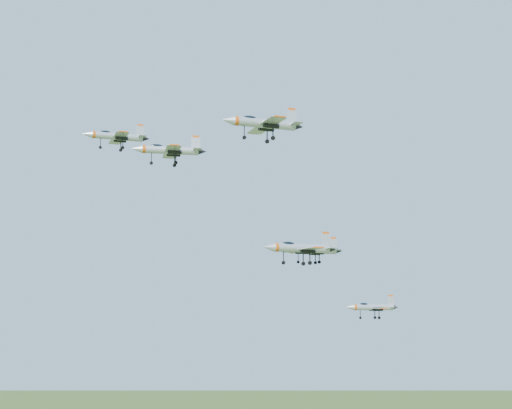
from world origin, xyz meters
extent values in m
cylinder|color=#AFB5BC|center=(-20.46, 13.72, 151.38)|extent=(9.57, 2.44, 1.37)
cone|color=#AFB5BC|center=(-26.11, 13.08, 151.38)|extent=(2.04, 1.58, 1.37)
cone|color=black|center=(-15.02, 14.35, 151.38)|extent=(1.60, 1.32, 1.16)
ellipsoid|color=black|center=(-22.76, 13.46, 151.90)|extent=(2.41, 1.24, 0.87)
cube|color=#AFB5BC|center=(-19.91, 10.82, 151.12)|extent=(2.93, 4.88, 0.15)
cube|color=#AFB5BC|center=(-20.58, 16.68, 151.12)|extent=(2.93, 4.88, 0.15)
cube|color=#AFB5BC|center=(-16.17, 14.22, 152.80)|extent=(1.58, 0.31, 2.21)
cube|color=#D1510E|center=(-16.17, 14.22, 153.96)|extent=(1.17, 0.28, 0.37)
cylinder|color=#AFB5BC|center=(-11.66, 2.44, 146.76)|extent=(9.88, 1.73, 1.42)
cone|color=#AFB5BC|center=(-17.56, 2.62, 146.76)|extent=(2.01, 1.48, 1.42)
cone|color=black|center=(-5.98, 2.26, 146.76)|extent=(1.57, 1.26, 1.21)
ellipsoid|color=black|center=(-14.06, 2.51, 147.29)|extent=(2.44, 1.10, 0.90)
cube|color=#AFB5BC|center=(-11.54, -0.63, 146.48)|extent=(2.66, 4.89, 0.15)
cube|color=#AFB5BC|center=(-11.34, 5.49, 146.48)|extent=(2.66, 4.89, 0.15)
cube|color=#AFB5BC|center=(-7.18, 2.30, 148.23)|extent=(1.64, 0.18, 2.30)
cube|color=#D1510E|center=(-7.18, 2.30, 149.44)|extent=(1.21, 0.19, 0.38)
cylinder|color=#AFB5BC|center=(0.34, -18.16, 147.14)|extent=(9.99, 2.61, 1.43)
cone|color=#AFB5BC|center=(-5.55, -18.88, 147.14)|extent=(2.14, 1.66, 1.43)
cone|color=black|center=(6.01, -17.47, 147.14)|extent=(1.67, 1.39, 1.21)
ellipsoid|color=black|center=(-2.06, -18.45, 147.68)|extent=(2.52, 1.31, 0.91)
cube|color=#AFB5BC|center=(0.93, -21.19, 146.87)|extent=(3.09, 5.10, 0.15)
cube|color=#AFB5BC|center=(0.19, -15.08, 146.87)|extent=(3.09, 5.10, 0.15)
cube|color=#AFB5BC|center=(4.81, -17.62, 148.63)|extent=(1.65, 0.33, 2.31)
cube|color=#D1510E|center=(4.81, -17.62, 149.84)|extent=(1.22, 0.30, 0.38)
cylinder|color=#AFB5BC|center=(16.75, 8.96, 129.99)|extent=(9.13, 1.50, 1.32)
cone|color=#AFB5BC|center=(11.29, 8.85, 129.99)|extent=(1.85, 1.35, 1.32)
cone|color=black|center=(22.01, 9.07, 129.99)|extent=(1.44, 1.15, 1.12)
ellipsoid|color=black|center=(14.53, 8.92, 130.49)|extent=(2.24, 0.99, 0.83)
cube|color=#AFB5BC|center=(17.01, 6.13, 129.74)|extent=(2.41, 4.50, 0.14)
cube|color=#AFB5BC|center=(16.90, 11.80, 129.74)|extent=(2.41, 4.50, 0.14)
cube|color=#AFB5BC|center=(20.90, 9.04, 131.36)|extent=(1.52, 0.15, 2.12)
cube|color=#D1510E|center=(20.90, 9.04, 132.47)|extent=(1.12, 0.16, 0.35)
cylinder|color=#AFB5BC|center=(9.43, -7.28, 129.06)|extent=(10.16, 3.04, 1.45)
cone|color=#AFB5BC|center=(3.48, -8.24, 129.06)|extent=(2.22, 1.75, 1.45)
cone|color=black|center=(15.17, -6.35, 129.06)|extent=(1.74, 1.47, 1.23)
ellipsoid|color=black|center=(7.00, -7.67, 129.61)|extent=(2.59, 1.42, 0.92)
cube|color=#AFB5BC|center=(10.15, -10.33, 128.78)|extent=(3.32, 5.26, 0.16)
cube|color=#AFB5BC|center=(9.15, -4.16, 128.78)|extent=(3.32, 5.26, 0.16)
cube|color=#AFB5BC|center=(13.95, -6.55, 130.57)|extent=(1.68, 0.40, 2.35)
cube|color=#D1510E|center=(13.95, -6.55, 131.80)|extent=(1.24, 0.35, 0.39)
cylinder|color=#AFB5BC|center=(26.14, 2.58, 119.25)|extent=(7.78, 1.22, 1.12)
cone|color=#AFB5BC|center=(21.48, 2.52, 119.25)|extent=(1.57, 1.14, 1.12)
cone|color=black|center=(30.62, 2.63, 119.25)|extent=(1.22, 0.97, 0.95)
ellipsoid|color=black|center=(24.24, 2.55, 119.67)|extent=(1.91, 0.83, 0.71)
cube|color=#AFB5BC|center=(26.34, 0.16, 119.04)|extent=(2.03, 3.82, 0.12)
cube|color=#AFB5BC|center=(26.28, 4.99, 119.04)|extent=(2.03, 3.82, 0.12)
cube|color=#AFB5BC|center=(29.68, 2.62, 120.42)|extent=(1.29, 0.12, 1.81)
cube|color=#D1510E|center=(29.68, 2.62, 121.36)|extent=(0.95, 0.13, 0.30)
camera|label=1|loc=(-25.65, -120.92, 119.73)|focal=50.00mm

